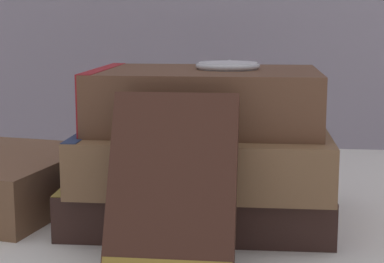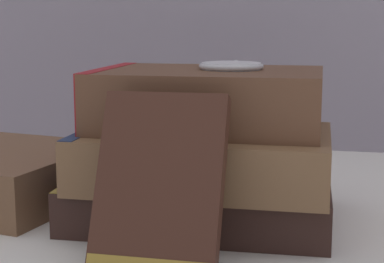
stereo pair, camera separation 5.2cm
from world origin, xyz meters
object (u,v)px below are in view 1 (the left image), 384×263
Objects in this scene: book_flat_middle at (198,156)px; pocket_watch at (228,66)px; book_leaning_front at (172,191)px; book_flat_top at (198,99)px; book_flat_bottom at (193,197)px.

pocket_watch is at bearing 43.37° from book_flat_middle.
book_leaning_front reaches higher than book_flat_middle.
pocket_watch is (0.02, 0.01, 0.03)m from book_flat_top.
book_flat_middle is 1.69× the size of book_leaning_front.
book_flat_bottom is at bearing 89.64° from book_leaning_front.
book_flat_bottom is at bearing -169.53° from book_flat_top.
book_flat_middle is at bearing -69.39° from book_flat_bottom.
book_leaning_front is (-0.01, -0.12, -0.05)m from book_flat_top.
book_flat_bottom is 1.08× the size of book_flat_middle.
book_flat_middle is 1.09× the size of book_flat_top.
book_leaning_front is (-0.00, -0.12, 0.04)m from book_flat_bottom.
book_leaning_front reaches higher than book_flat_bottom.
pocket_watch is (0.03, 0.13, 0.08)m from book_leaning_front.
book_flat_bottom is 1.18× the size of book_flat_top.
book_leaning_front is (-0.01, -0.10, -0.00)m from book_flat_middle.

